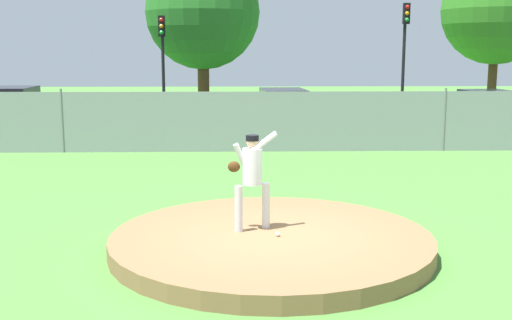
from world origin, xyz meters
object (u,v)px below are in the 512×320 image
Objects in this scene: traffic_light_near at (162,50)px; traffic_light_far at (405,42)px; pitcher_youth at (252,172)px; parked_car_navy at (283,112)px; baseball at (278,234)px; parked_car_red at (490,112)px; traffic_cone_orange at (358,120)px; parked_car_burgundy at (13,111)px.

traffic_light_near is 0.89× the size of traffic_light_far.
pitcher_youth reaches higher than parked_car_navy.
baseball is at bearing -77.98° from traffic_light_near.
traffic_light_far is (5.66, 3.92, 2.72)m from parked_car_navy.
baseball is 14.68m from parked_car_navy.
pitcher_youth is 21.93× the size of baseball.
baseball is 0.01× the size of traffic_light_far.
parked_car_red is 8.17m from parked_car_navy.
traffic_cone_orange is at bearing 158.46° from parked_car_red.
baseball is at bearing -94.33° from parked_car_navy.
parked_car_red is 0.89× the size of traffic_light_far.
parked_car_navy is 7.40m from traffic_light_far.
parked_car_navy is at bearing -37.43° from traffic_light_near.
traffic_light_far is (10.70, 0.06, 0.35)m from traffic_light_near.
traffic_light_far is at bearing 12.07° from parked_car_burgundy.
parked_car_red is 5.22m from traffic_cone_orange.
traffic_light_near is (-5.04, 3.86, 2.38)m from parked_car_navy.
traffic_light_near is (-3.53, 18.09, 1.96)m from pitcher_youth.
traffic_light_near is (5.48, 3.40, 2.36)m from parked_car_burgundy.
parked_car_burgundy is at bearing 177.51° from parked_car_navy.
pitcher_youth is at bearing 135.19° from baseball.
baseball is 17.50m from parked_car_red.
parked_car_navy reaches higher than parked_car_red.
pitcher_youth is 0.35× the size of parked_car_red.
baseball is 20.01m from traffic_light_far.
baseball is 19.12m from traffic_light_near.
traffic_cone_orange is at bearing -11.83° from traffic_light_near.
traffic_light_near reaches higher than pitcher_youth.
traffic_light_far is (-2.51, 3.72, 2.76)m from parked_car_red.
parked_car_burgundy is (-9.01, 14.69, -0.40)m from pitcher_youth.
traffic_light_far reaches higher than parked_car_burgundy.
pitcher_youth reaches higher than baseball.
pitcher_youth is at bearing -78.95° from traffic_light_near.
traffic_cone_orange reaches higher than baseball.
traffic_light_near is 10.71m from traffic_light_far.
traffic_light_near is at bearing 142.57° from parked_car_navy.
baseball is at bearing -122.03° from parked_car_red.
traffic_light_near reaches higher than parked_car_red.
pitcher_youth is 17.38m from parked_car_red.
traffic_light_near is at bearing -179.68° from traffic_light_far.
parked_car_burgundy is (-18.69, 0.26, 0.05)m from parked_car_red.
traffic_light_far is (2.33, 1.81, 3.28)m from traffic_cone_orange.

